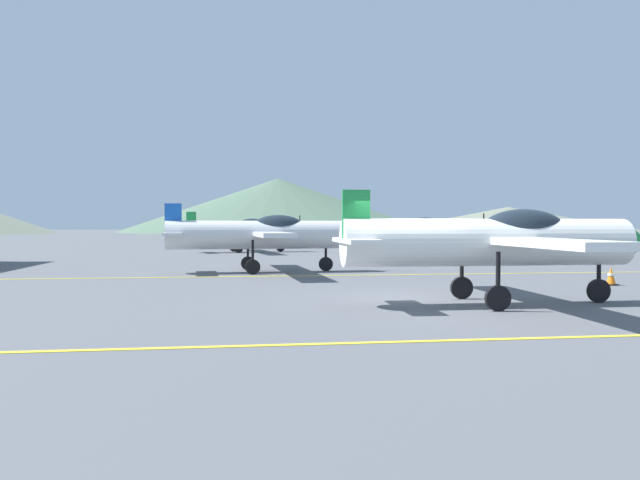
{
  "coord_description": "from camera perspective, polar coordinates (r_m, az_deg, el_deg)",
  "views": [
    {
      "loc": [
        -4.07,
        -14.88,
        1.96
      ],
      "look_at": [
        -0.06,
        14.0,
        1.2
      ],
      "focal_mm": 35.1,
      "sensor_mm": 36.0,
      "label": 1
    }
  ],
  "objects": [
    {
      "name": "ground_plane",
      "position": [
        15.55,
        7.38,
        -5.77
      ],
      "size": [
        400.0,
        400.0,
        0.0
      ],
      "primitive_type": "plane",
      "color": "#54565B"
    },
    {
      "name": "apron_line_near",
      "position": [
        10.98,
        14.16,
        -8.82
      ],
      "size": [
        80.0,
        0.16,
        0.01
      ],
      "primitive_type": "cube",
      "color": "yellow",
      "rests_on": "ground_plane"
    },
    {
      "name": "apron_line_far",
      "position": [
        23.68,
        2.03,
        -3.24
      ],
      "size": [
        80.0,
        0.16,
        0.01
      ],
      "primitive_type": "cube",
      "color": "yellow",
      "rests_on": "ground_plane"
    },
    {
      "name": "airplane_near",
      "position": [
        15.79,
        16.02,
        -0.04
      ],
      "size": [
        7.95,
        9.18,
        2.76
      ],
      "color": "white",
      "rests_on": "ground_plane"
    },
    {
      "name": "airplane_mid",
      "position": [
        25.41,
        -5.23,
        0.57
      ],
      "size": [
        8.01,
        9.22,
        2.76
      ],
      "color": "silver",
      "rests_on": "ground_plane"
    },
    {
      "name": "airplane_far",
      "position": [
        35.68,
        8.59,
        0.83
      ],
      "size": [
        8.01,
        9.22,
        2.76
      ],
      "color": "silver",
      "rests_on": "ground_plane"
    },
    {
      "name": "airplane_back",
      "position": [
        43.37,
        -7.0,
        0.95
      ],
      "size": [
        8.06,
        9.24,
        2.76
      ],
      "color": "white",
      "rests_on": "ground_plane"
    },
    {
      "name": "traffic_cone_side",
      "position": [
        22.01,
        25.0,
        -3.01
      ],
      "size": [
        0.36,
        0.36,
        0.59
      ],
      "color": "black",
      "rests_on": "ground_plane"
    },
    {
      "name": "hill_centerleft",
      "position": [
        150.37,
        -3.85,
        3.19
      ],
      "size": [
        74.87,
        74.87,
        12.79
      ],
      "primitive_type": "cone",
      "color": "#4C6651",
      "rests_on": "ground_plane"
    },
    {
      "name": "hill_centerright",
      "position": [
        184.53,
        16.77,
        1.87
      ],
      "size": [
        69.5,
        69.5,
        6.69
      ],
      "primitive_type": "cone",
      "color": "slate",
      "rests_on": "ground_plane"
    }
  ]
}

